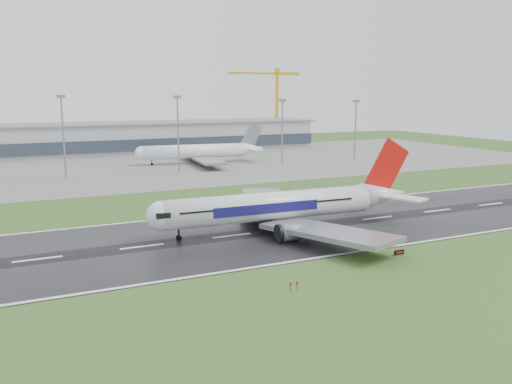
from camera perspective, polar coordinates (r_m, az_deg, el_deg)
ground at (r=117.19m, az=-2.65°, el=-4.79°), size 520.00×520.00×0.00m
runway at (r=117.18m, az=-2.65°, el=-4.76°), size 400.00×45.00×0.10m
apron at (r=235.56m, az=-14.35°, el=2.70°), size 400.00×130.00×0.08m
terminal at (r=293.64m, az=-16.64°, el=5.56°), size 240.00×36.00×15.00m
main_airliner at (r=121.07m, az=3.55°, el=0.46°), size 68.08×65.07×19.42m
parked_airliner at (r=239.13m, az=-6.24°, el=5.22°), size 65.32×61.60×17.61m
tower_crane at (r=342.79m, az=2.29°, el=9.31°), size 47.54×7.85×46.72m
runway_sign at (r=107.16m, az=15.26°, el=-6.35°), size 2.25×1.02×1.04m
floodmast_2 at (r=205.94m, az=-20.14°, el=5.42°), size 0.64×0.64×29.55m
floodmast_3 at (r=214.10m, az=-8.43°, el=6.09°), size 0.64×0.64×29.27m
floodmast_4 at (r=232.06m, az=2.86°, el=6.33°), size 0.64×0.64×27.64m
floodmast_5 at (r=252.53m, az=10.72°, el=6.45°), size 0.64×0.64×27.16m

